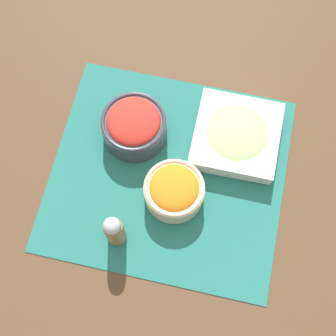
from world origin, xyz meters
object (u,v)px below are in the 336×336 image
Objects in this scene: carrot_bowl at (174,190)px; pepper_shaker at (114,231)px; tomato_bowl at (134,125)px; cucumber_bowl at (236,136)px.

pepper_shaker is at bearing 49.75° from carrot_bowl.
tomato_bowl is (0.11, -0.12, 0.00)m from carrot_bowl.
carrot_bowl is at bearing 55.81° from cucumber_bowl.
pepper_shaker is at bearing 53.14° from cucumber_bowl.
pepper_shaker reaches higher than carrot_bowl.
tomato_bowl is 1.20× the size of pepper_shaker.
pepper_shaker reaches higher than tomato_bowl.
carrot_bowl is 1.06× the size of pepper_shaker.
carrot_bowl is 0.88× the size of tomato_bowl.
cucumber_bowl is at bearing -171.80° from tomato_bowl.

